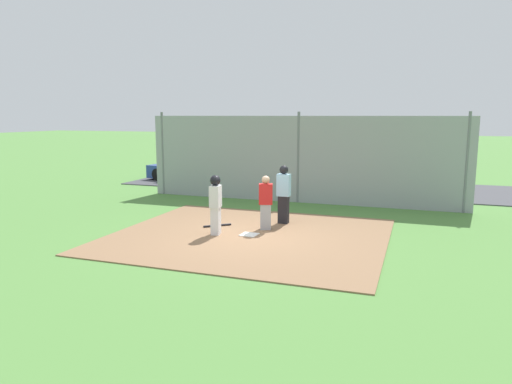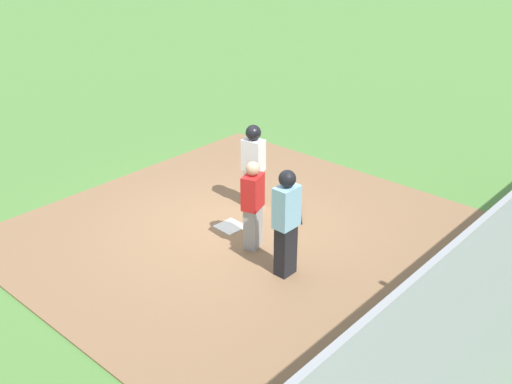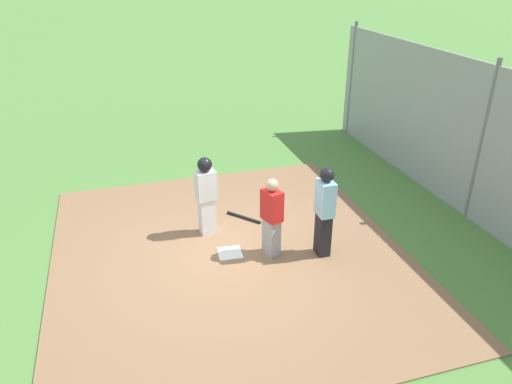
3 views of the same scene
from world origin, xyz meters
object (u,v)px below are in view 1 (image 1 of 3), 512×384
Objects in this scene: catcher at (266,202)px; runner at (216,201)px; parked_car_blue at (191,169)px; parked_car_white at (324,175)px; home_plate at (249,235)px; umpire at (284,193)px; baseball_bat at (217,225)px.

catcher is 1.47m from runner.
parked_car_blue is (6.60, -8.23, -0.20)m from catcher.
parked_car_white is (-0.08, -8.05, -0.20)m from catcher.
catcher is (-0.22, -0.74, 0.78)m from home_plate.
parked_car_white is (-1.18, -9.03, -0.34)m from runner.
baseball_bat is (1.69, 1.05, -0.88)m from umpire.
parked_car_blue reaches higher than baseball_bat.
catcher is at bearing 138.61° from parked_car_blue.
parked_car_blue is at bearing 80.67° from baseball_bat.
umpire reaches higher than home_plate.
baseball_bat is 0.19× the size of parked_car_blue.
parked_car_white is at bearing 161.25° from catcher.
parked_car_white is at bearing -178.24° from umpire.
umpire is (-0.48, -1.65, 0.90)m from home_plate.
parked_car_white is (0.18, -7.14, -0.33)m from umpire.
home_plate is 11.03m from parked_car_blue.
runner reaches higher than catcher.
runner is (1.36, 1.88, 0.00)m from umpire.
catcher is 0.35× the size of parked_car_white.
umpire is 2.32m from runner.
catcher is at bearing 32.81° from runner.
parked_car_blue reaches higher than home_plate.
runner is 1.94× the size of baseball_bat.
parked_car_white is at bearing -171.67° from parked_car_blue.
runner is 9.11m from parked_car_white.
catcher is at bearing -35.55° from baseball_bat.
baseball_bat is (1.43, 0.14, -0.76)m from catcher.
parked_car_blue is (6.38, -8.97, 0.57)m from home_plate.
catcher is 0.95× the size of runner.
baseball_bat is at bearing -26.56° from home_plate.
parked_car_white is at bearing -91.97° from home_plate.
home_plate is at bearing 92.34° from parked_car_white.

